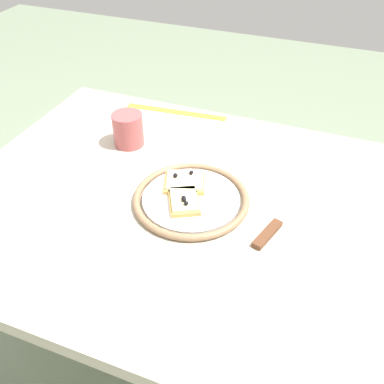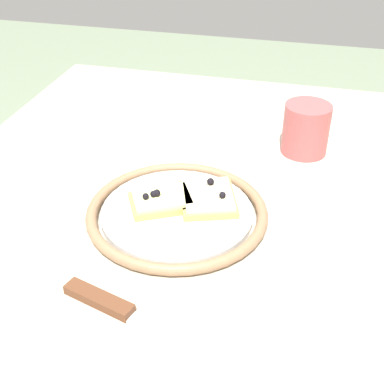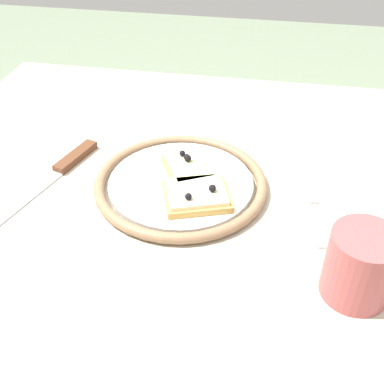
{
  "view_description": "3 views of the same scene",
  "coord_description": "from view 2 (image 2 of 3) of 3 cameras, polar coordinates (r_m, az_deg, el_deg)",
  "views": [
    {
      "loc": [
        0.31,
        -0.68,
        1.33
      ],
      "look_at": [
        0.05,
        -0.01,
        0.74
      ],
      "focal_mm": 40.76,
      "sensor_mm": 36.0,
      "label": 1
    },
    {
      "loc": [
        0.61,
        0.16,
        1.15
      ],
      "look_at": [
        0.03,
        0.02,
        0.74
      ],
      "focal_mm": 48.83,
      "sensor_mm": 36.0,
      "label": 2
    },
    {
      "loc": [
        -0.08,
        0.55,
        1.13
      ],
      "look_at": [
        0.02,
        0.02,
        0.72
      ],
      "focal_mm": 44.71,
      "sensor_mm": 36.0,
      "label": 3
    }
  ],
  "objects": [
    {
      "name": "knife",
      "position": [
        0.6,
        -7.67,
        -12.72
      ],
      "size": [
        0.09,
        0.24,
        0.01
      ],
      "color": "silver",
      "rests_on": "dining_table"
    },
    {
      "name": "pizza_slice_near",
      "position": [
        0.74,
        -3.35,
        -0.94
      ],
      "size": [
        0.1,
        0.11,
        0.03
      ],
      "color": "tan",
      "rests_on": "plate"
    },
    {
      "name": "cup",
      "position": [
        0.9,
        12.33,
        6.74
      ],
      "size": [
        0.08,
        0.08,
        0.09
      ],
      "primitive_type": "cylinder",
      "color": "#A54C4C",
      "rests_on": "dining_table"
    },
    {
      "name": "dining_table",
      "position": [
        0.83,
        -0.74,
        -5.97
      ],
      "size": [
        0.98,
        0.8,
        0.7
      ],
      "color": "#BCB29E",
      "rests_on": "ground_plane"
    },
    {
      "name": "pizza_slice_far",
      "position": [
        0.74,
        1.77,
        -0.6
      ],
      "size": [
        0.11,
        0.1,
        0.03
      ],
      "color": "tan",
      "rests_on": "plate"
    },
    {
      "name": "plate",
      "position": [
        0.73,
        -1.34,
        -2.31
      ],
      "size": [
        0.26,
        0.26,
        0.02
      ],
      "color": "white",
      "rests_on": "dining_table"
    },
    {
      "name": "fork",
      "position": [
        0.9,
        1.48,
        4.52
      ],
      "size": [
        0.05,
        0.2,
        0.0
      ],
      "color": "silver",
      "rests_on": "dining_table"
    }
  ]
}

